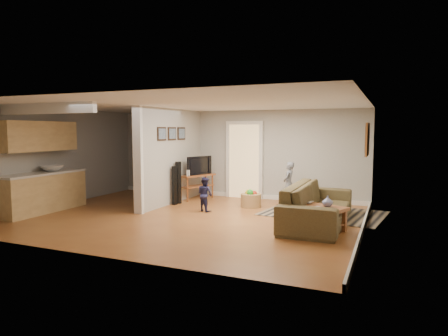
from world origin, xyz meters
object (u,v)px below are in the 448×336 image
Objects in this scene: sofa at (317,224)px; speaker_right at (178,183)px; child at (288,206)px; tv_console at (197,177)px; speaker_left at (174,185)px; coffee_table at (314,211)px; toy_basket at (251,200)px; toddler at (205,211)px.

speaker_right reaches higher than sofa.
sofa is 2.49× the size of child.
tv_console reaches higher than child.
speaker_right is (-0.16, -0.78, -0.08)m from tv_console.
speaker_left reaches higher than sofa.
child reaches higher than sofa.
child is (2.77, 0.84, -0.56)m from speaker_right.
sofa is at bearing 90.70° from coffee_table.
tv_console is 1.91m from toy_basket.
toddler is at bearing -3.16° from speaker_left.
coffee_table is 2.66× the size of toy_basket.
child is (-1.05, 1.77, 0.00)m from sofa.
coffee_table reaches higher than toddler.
child reaches higher than toy_basket.
speaker_right is at bearing -7.13° from toddler.
speaker_right reaches higher than tv_console.
tv_console is 1.01m from speaker_left.
coffee_table is 4.29m from tv_console.
coffee_table is 2.85m from toddler.
toy_basket is 0.63× the size of toddler.
speaker_right is at bearing -68.16° from child.
toddler is (-1.67, -1.50, 0.00)m from child.
sofa is 3.91m from speaker_left.
child is at bearing 37.44° from speaker_right.
child is at bearing 21.13° from tv_console.
tv_console is 1.05× the size of child.
sofa is at bearing -32.52° from toy_basket.
speaker_left is 1.23× the size of toddler.
sofa is 0.63m from coffee_table.
toy_basket is at bearing 33.04° from speaker_left.
sofa is 2.05m from child.
coffee_table is at bearing -179.56° from sofa.
speaker_right is at bearing 76.05° from sofa.
toy_basket reaches higher than sofa.
speaker_right reaches higher than toy_basket.
toy_basket is 1.27m from toddler.
child is at bearing 30.37° from sofa.
speaker_left is 3.00m from child.
coffee_table is 4.01m from speaker_left.
speaker_left is 1.29m from toddler.
coffee_table is at bearing -42.17° from toy_basket.
coffee_table reaches higher than toy_basket.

